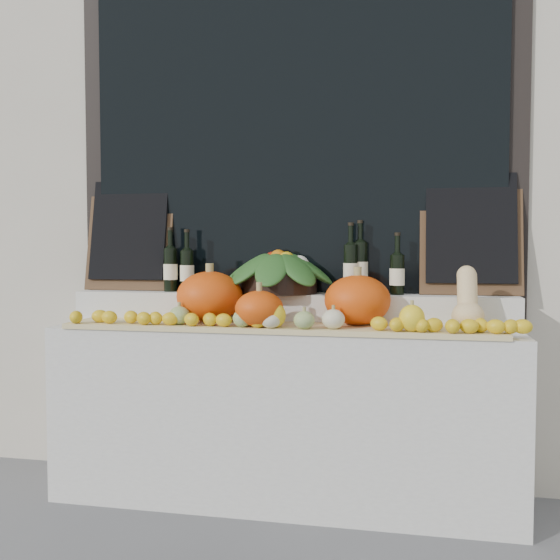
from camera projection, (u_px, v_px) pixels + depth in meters
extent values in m
cube|color=beige|center=(306.00, 87.00, 3.76)|extent=(7.00, 0.90, 4.50)
cube|color=black|center=(293.00, 132.00, 3.34)|extent=(2.40, 0.04, 2.10)
cube|color=black|center=(292.00, 131.00, 3.31)|extent=(2.20, 0.02, 2.00)
cube|color=silver|center=(283.00, 413.00, 3.15)|extent=(2.30, 0.55, 0.88)
cube|color=silver|center=(289.00, 308.00, 3.27)|extent=(2.30, 0.25, 0.16)
cube|color=tan|center=(278.00, 328.00, 3.00)|extent=(2.10, 0.32, 0.02)
ellipsoid|color=#E74F0C|center=(210.00, 296.00, 3.14)|extent=(0.34, 0.34, 0.25)
ellipsoid|color=#E74F0C|center=(357.00, 300.00, 3.00)|extent=(0.35, 0.35, 0.24)
ellipsoid|color=#E74F0C|center=(259.00, 309.00, 2.93)|extent=(0.29, 0.29, 0.17)
ellipsoid|color=#E9C489|center=(468.00, 316.00, 2.80)|extent=(0.15, 0.15, 0.13)
cylinder|color=#E9C489|center=(467.00, 291.00, 2.85)|extent=(0.09, 0.14, 0.18)
sphere|color=#E9C489|center=(467.00, 275.00, 2.88)|extent=(0.09, 0.09, 0.09)
ellipsoid|color=#386F21|center=(304.00, 320.00, 2.85)|extent=(0.10, 0.10, 0.08)
cylinder|color=#998E53|center=(304.00, 309.00, 2.85)|extent=(0.02, 0.02, 0.02)
ellipsoid|color=#386F21|center=(242.00, 318.00, 2.92)|extent=(0.09, 0.09, 0.08)
cylinder|color=#998E53|center=(242.00, 307.00, 2.92)|extent=(0.02, 0.02, 0.02)
ellipsoid|color=beige|center=(271.00, 320.00, 2.88)|extent=(0.10, 0.10, 0.08)
cylinder|color=#998E53|center=(271.00, 309.00, 2.88)|extent=(0.02, 0.02, 0.02)
ellipsoid|color=yellow|center=(275.00, 315.00, 2.90)|extent=(0.11, 0.11, 0.12)
cylinder|color=#998E53|center=(275.00, 301.00, 2.90)|extent=(0.02, 0.02, 0.02)
ellipsoid|color=beige|center=(333.00, 319.00, 2.86)|extent=(0.11, 0.11, 0.09)
cylinder|color=#998E53|center=(333.00, 307.00, 2.85)|extent=(0.02, 0.02, 0.02)
ellipsoid|color=yellow|center=(412.00, 318.00, 2.77)|extent=(0.11, 0.11, 0.12)
cylinder|color=#998E53|center=(412.00, 302.00, 2.76)|extent=(0.02, 0.02, 0.02)
ellipsoid|color=#386F21|center=(179.00, 315.00, 3.02)|extent=(0.10, 0.10, 0.09)
cylinder|color=#998E53|center=(179.00, 304.00, 3.02)|extent=(0.02, 0.02, 0.02)
cylinder|color=black|center=(278.00, 283.00, 3.26)|extent=(0.40, 0.40, 0.11)
cylinder|color=black|center=(171.00, 270.00, 3.37)|extent=(0.07, 0.07, 0.23)
cylinder|color=black|center=(170.00, 239.00, 3.36)|extent=(0.03, 0.03, 0.10)
cylinder|color=white|center=(171.00, 272.00, 3.37)|extent=(0.08, 0.08, 0.08)
cylinder|color=black|center=(170.00, 229.00, 3.36)|extent=(0.03, 0.03, 0.02)
cylinder|color=black|center=(187.00, 271.00, 3.35)|extent=(0.07, 0.07, 0.22)
cylinder|color=black|center=(187.00, 241.00, 3.34)|extent=(0.03, 0.03, 0.10)
cylinder|color=white|center=(187.00, 273.00, 3.35)|extent=(0.08, 0.08, 0.08)
cylinder|color=black|center=(187.00, 231.00, 3.34)|extent=(0.03, 0.03, 0.02)
cylinder|color=black|center=(360.00, 268.00, 3.22)|extent=(0.08, 0.08, 0.27)
cylinder|color=black|center=(360.00, 233.00, 3.21)|extent=(0.03, 0.03, 0.10)
cylinder|color=white|center=(360.00, 270.00, 3.22)|extent=(0.08, 0.08, 0.08)
cylinder|color=black|center=(360.00, 222.00, 3.21)|extent=(0.03, 0.03, 0.02)
cylinder|color=black|center=(351.00, 269.00, 3.19)|extent=(0.07, 0.07, 0.25)
cylinder|color=black|center=(351.00, 235.00, 3.19)|extent=(0.03, 0.03, 0.10)
cylinder|color=white|center=(351.00, 271.00, 3.20)|extent=(0.08, 0.08, 0.08)
cylinder|color=black|center=(351.00, 224.00, 3.18)|extent=(0.03, 0.03, 0.02)
cylinder|color=black|center=(397.00, 275.00, 3.15)|extent=(0.07, 0.07, 0.20)
cylinder|color=black|center=(397.00, 245.00, 3.14)|extent=(0.03, 0.03, 0.10)
cylinder|color=white|center=(397.00, 277.00, 3.15)|extent=(0.08, 0.08, 0.08)
cylinder|color=black|center=(397.00, 234.00, 3.14)|extent=(0.03, 0.03, 0.02)
cube|color=#4C331E|center=(130.00, 235.00, 3.50)|extent=(0.50, 0.13, 0.61)
cube|color=black|center=(129.00, 230.00, 3.48)|extent=(0.44, 0.12, 0.55)
cube|color=#4C331E|center=(471.00, 234.00, 3.13)|extent=(0.50, 0.13, 0.61)
cube|color=black|center=(471.00, 228.00, 3.12)|extent=(0.44, 0.12, 0.55)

